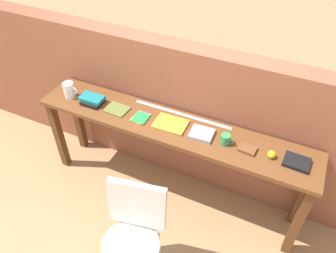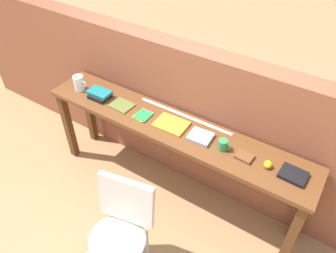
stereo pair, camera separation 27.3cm
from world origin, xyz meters
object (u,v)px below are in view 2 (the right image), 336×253
at_px(pamphlet_pile_colourful, 143,115).
at_px(book_open_centre, 171,124).
at_px(pitcher_white, 79,83).
at_px(book_stack_leftmost, 100,94).
at_px(mug, 223,145).
at_px(leather_journal_brown, 244,157).
at_px(chair_white_moulded, 121,226).
at_px(book_repair_rightmost, 293,175).
at_px(magazine_cycling, 122,105).
at_px(sports_ball_small, 268,164).

bearing_deg(pamphlet_pile_colourful, book_open_centre, 5.24).
xyz_separation_m(pitcher_white, pamphlet_pile_colourful, (0.75, 0.01, -0.07)).
height_order(pitcher_white, book_stack_leftmost, pitcher_white).
bearing_deg(book_open_centre, mug, -4.11).
xyz_separation_m(book_open_centre, leather_journal_brown, (0.67, -0.02, 0.00)).
xyz_separation_m(chair_white_moulded, pamphlet_pile_colourful, (-0.36, 0.81, 0.36)).
relative_size(mug, leather_journal_brown, 0.85).
bearing_deg(chair_white_moulded, book_repair_rightmost, 41.36).
distance_m(pitcher_white, mug, 1.51).
distance_m(mug, leather_journal_brown, 0.18).
relative_size(magazine_cycling, leather_journal_brown, 1.54).
distance_m(pamphlet_pile_colourful, mug, 0.77).
bearing_deg(chair_white_moulded, book_open_centre, 96.13).
height_order(sports_ball_small, book_repair_rightmost, sports_ball_small).
relative_size(pamphlet_pile_colourful, book_open_centre, 0.65).
relative_size(book_stack_leftmost, book_repair_rightmost, 1.16).
bearing_deg(book_open_centre, sports_ball_small, -2.76).
distance_m(chair_white_moulded, mug, 0.99).
xyz_separation_m(pamphlet_pile_colourful, sports_ball_small, (1.13, 0.01, 0.03)).
xyz_separation_m(magazine_cycling, book_open_centre, (0.52, 0.02, 0.00)).
relative_size(pitcher_white, leather_journal_brown, 1.41).
height_order(book_stack_leftmost, book_repair_rightmost, book_stack_leftmost).
bearing_deg(book_stack_leftmost, sports_ball_small, 0.35).
xyz_separation_m(chair_white_moulded, sports_ball_small, (0.77, 0.82, 0.38)).
bearing_deg(magazine_cycling, book_open_centre, 5.24).
distance_m(magazine_cycling, leather_journal_brown, 1.19).
bearing_deg(book_open_centre, leather_journal_brown, -3.14).
bearing_deg(book_stack_leftmost, leather_journal_brown, 0.36).
bearing_deg(magazine_cycling, leather_journal_brown, 3.06).
relative_size(chair_white_moulded, book_repair_rightmost, 4.67).
distance_m(magazine_cycling, book_repair_rightmost, 1.56).
distance_m(book_stack_leftmost, mug, 1.27).
height_order(chair_white_moulded, sports_ball_small, sports_ball_small).
xyz_separation_m(pitcher_white, book_stack_leftmost, (0.24, 0.01, -0.05)).
height_order(pamphlet_pile_colourful, mug, mug).
height_order(chair_white_moulded, leather_journal_brown, leather_journal_brown).
bearing_deg(chair_white_moulded, pitcher_white, 144.24).
bearing_deg(book_repair_rightmost, pamphlet_pile_colourful, -176.08).
bearing_deg(sports_ball_small, mug, -179.32).
bearing_deg(leather_journal_brown, book_repair_rightmost, 7.24).
xyz_separation_m(chair_white_moulded, book_open_centre, (-0.09, 0.84, 0.36)).
distance_m(pitcher_white, sports_ball_small, 1.88).
bearing_deg(book_open_centre, chair_white_moulded, -85.45).
xyz_separation_m(book_open_centre, book_repair_rightmost, (1.04, 0.00, 0.01)).
bearing_deg(pitcher_white, chair_white_moulded, -35.76).
distance_m(pitcher_white, pamphlet_pile_colourful, 0.75).
relative_size(pamphlet_pile_colourful, sports_ball_small, 2.91).
distance_m(book_open_centre, book_repair_rightmost, 1.04).
relative_size(magazine_cycling, mug, 1.82).
bearing_deg(book_repair_rightmost, chair_white_moulded, -135.88).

